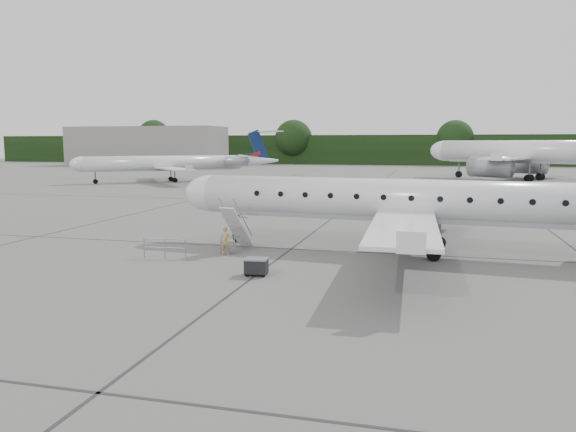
% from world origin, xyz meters
% --- Properties ---
extents(ground, '(320.00, 320.00, 0.00)m').
position_xyz_m(ground, '(0.00, 0.00, 0.00)').
color(ground, '#5E5E5B').
rests_on(ground, ground).
extents(treeline, '(260.00, 4.00, 8.00)m').
position_xyz_m(treeline, '(0.00, 130.00, 4.00)').
color(treeline, black).
rests_on(treeline, ground).
extents(terminal_building, '(40.00, 14.00, 10.00)m').
position_xyz_m(terminal_building, '(-70.00, 110.00, 5.00)').
color(terminal_building, slate).
rests_on(terminal_building, ground).
extents(main_regional_jet, '(32.39, 24.64, 7.83)m').
position_xyz_m(main_regional_jet, '(1.61, 6.41, 3.92)').
color(main_regional_jet, silver).
rests_on(main_regional_jet, ground).
extents(airstair, '(1.07, 2.51, 2.45)m').
position_xyz_m(airstair, '(-7.87, 4.89, 1.23)').
color(airstair, silver).
rests_on(airstair, ground).
extents(passenger, '(0.59, 0.43, 1.50)m').
position_xyz_m(passenger, '(-8.00, 3.53, 0.75)').
color(passenger, '#997F53').
rests_on(passenger, ground).
extents(safety_railing, '(2.20, 0.26, 1.00)m').
position_xyz_m(safety_railing, '(-10.65, 1.91, 0.50)').
color(safety_railing, gray).
rests_on(safety_railing, ground).
extents(baggage_cart, '(1.03, 0.86, 0.83)m').
position_xyz_m(baggage_cart, '(-5.05, -0.46, 0.42)').
color(baggage_cart, black).
rests_on(baggage_cart, ground).
extents(bg_narrowbody, '(42.49, 38.87, 12.45)m').
position_xyz_m(bg_narrowbody, '(16.20, 70.54, 6.22)').
color(bg_narrowbody, silver).
rests_on(bg_narrowbody, ground).
extents(bg_regional_left, '(36.75, 35.19, 7.83)m').
position_xyz_m(bg_regional_left, '(-36.42, 53.37, 3.91)').
color(bg_regional_left, silver).
rests_on(bg_regional_left, ground).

